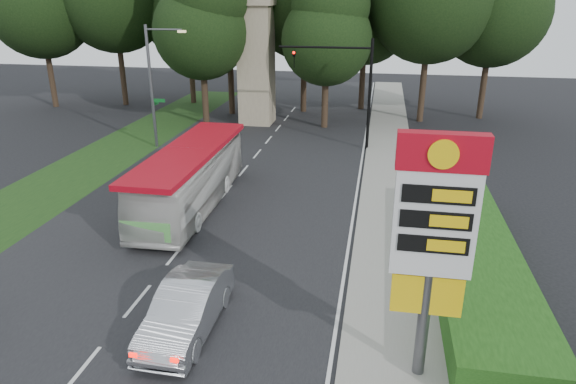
% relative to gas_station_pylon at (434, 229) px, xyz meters
% --- Properties ---
extents(ground, '(120.00, 120.00, 0.00)m').
position_rel_gas_station_pylon_xyz_m(ground, '(-9.20, -1.99, -4.45)').
color(ground, black).
rests_on(ground, ground).
extents(road_surface, '(14.00, 80.00, 0.02)m').
position_rel_gas_station_pylon_xyz_m(road_surface, '(-9.20, 10.01, -4.44)').
color(road_surface, black).
rests_on(road_surface, ground).
extents(sidewalk_right, '(3.00, 80.00, 0.12)m').
position_rel_gas_station_pylon_xyz_m(sidewalk_right, '(-0.70, 10.01, -4.39)').
color(sidewalk_right, gray).
rests_on(sidewalk_right, ground).
extents(grass_verge_left, '(5.00, 50.00, 0.02)m').
position_rel_gas_station_pylon_xyz_m(grass_verge_left, '(-18.70, 16.01, -4.44)').
color(grass_verge_left, '#193814').
rests_on(grass_verge_left, ground).
extents(hedge, '(3.00, 14.00, 1.20)m').
position_rel_gas_station_pylon_xyz_m(hedge, '(2.30, 6.01, -3.85)').
color(hedge, '#1B4612').
rests_on(hedge, ground).
extents(gas_station_pylon, '(2.10, 0.45, 6.85)m').
position_rel_gas_station_pylon_xyz_m(gas_station_pylon, '(0.00, 0.00, 0.00)').
color(gas_station_pylon, '#59595E').
rests_on(gas_station_pylon, ground).
extents(traffic_signal_mast, '(6.10, 0.35, 7.20)m').
position_rel_gas_station_pylon_xyz_m(traffic_signal_mast, '(-3.52, 22.00, 0.22)').
color(traffic_signal_mast, black).
rests_on(traffic_signal_mast, ground).
extents(streetlight_signs, '(2.75, 0.98, 8.00)m').
position_rel_gas_station_pylon_xyz_m(streetlight_signs, '(-16.19, 20.01, -0.01)').
color(streetlight_signs, '#59595E').
rests_on(streetlight_signs, ground).
extents(monument, '(3.00, 3.00, 10.05)m').
position_rel_gas_station_pylon_xyz_m(monument, '(-11.20, 28.01, 0.66)').
color(monument, gray).
rests_on(monument, ground).
extents(tree_monument_left, '(7.28, 7.28, 14.30)m').
position_rel_gas_station_pylon_xyz_m(tree_monument_left, '(-15.20, 27.01, 4.23)').
color(tree_monument_left, '#2D2116').
rests_on(tree_monument_left, ground).
extents(tree_monument_right, '(6.72, 6.72, 13.20)m').
position_rel_gas_station_pylon_xyz_m(tree_monument_right, '(-5.70, 27.51, 3.56)').
color(tree_monument_right, '#2D2116').
rests_on(tree_monument_right, ground).
extents(transit_bus, '(2.78, 10.65, 2.95)m').
position_rel_gas_station_pylon_xyz_m(transit_bus, '(-10.27, 10.36, -2.97)').
color(transit_bus, silver).
rests_on(transit_bus, ground).
extents(sedan_silver, '(1.69, 4.76, 1.56)m').
position_rel_gas_station_pylon_xyz_m(sedan_silver, '(-6.93, 0.82, -3.67)').
color(sedan_silver, '#B2B4BA').
rests_on(sedan_silver, ground).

